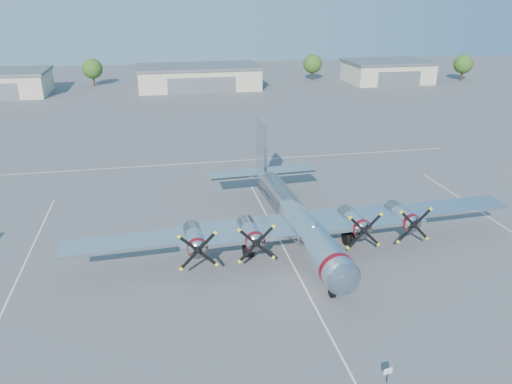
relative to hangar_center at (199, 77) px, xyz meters
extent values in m
plane|color=#4F4F52|center=(0.00, -81.96, -2.71)|extent=(260.00, 260.00, 0.00)
cube|color=silver|center=(-22.00, -86.96, -2.71)|extent=(0.15, 40.00, 0.01)
cube|color=silver|center=(0.00, -86.96, -2.71)|extent=(0.15, 40.00, 0.01)
cube|color=silver|center=(0.00, -56.96, -2.71)|extent=(60.00, 0.15, 0.01)
cube|color=#BFB698|center=(0.00, 0.04, -0.31)|extent=(28.00, 14.00, 4.80)
cube|color=slate|center=(0.00, 0.04, 2.39)|extent=(28.60, 14.60, 0.60)
cube|color=slate|center=(0.00, -7.01, -0.91)|extent=(15.40, 0.20, 3.60)
cube|color=#BFB698|center=(48.00, 0.04, -0.31)|extent=(20.00, 14.00, 4.80)
cube|color=slate|center=(48.00, 0.04, 2.39)|extent=(20.60, 14.60, 0.60)
cube|color=slate|center=(48.00, -7.01, -0.91)|extent=(11.00, 0.20, 3.60)
cylinder|color=#382619|center=(-25.00, 8.04, -1.31)|extent=(0.50, 0.50, 2.80)
sphere|color=#234714|center=(-25.00, 8.04, 1.53)|extent=(4.80, 4.80, 4.80)
cylinder|color=#382619|center=(30.00, 6.04, -1.31)|extent=(0.50, 0.50, 2.80)
sphere|color=#234714|center=(30.00, 6.04, 1.53)|extent=(4.80, 4.80, 4.80)
cylinder|color=#382619|center=(68.00, -1.96, -1.31)|extent=(0.50, 0.50, 2.80)
sphere|color=#234714|center=(68.00, -1.96, 1.53)|extent=(4.80, 4.80, 4.80)
cylinder|color=black|center=(1.79, -99.71, -2.31)|extent=(0.06, 0.06, 0.81)
cube|color=white|center=(1.79, -99.71, -1.86)|extent=(0.55, 0.13, 0.40)
camera|label=1|loc=(-10.10, -120.58, 18.28)|focal=35.00mm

